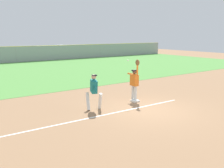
% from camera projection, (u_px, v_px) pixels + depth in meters
% --- Properties ---
extents(ground_plane, '(75.11, 75.11, 0.00)m').
position_uv_depth(ground_plane, '(150.00, 110.00, 11.68)').
color(ground_plane, '#936D4C').
extents(outfield_grass, '(51.51, 18.85, 0.01)m').
position_uv_depth(outfield_grass, '(41.00, 71.00, 24.13)').
color(outfield_grass, '#549342').
rests_on(outfield_grass, ground_plane).
extents(chalk_foul_line, '(12.00, 0.35, 0.01)m').
position_uv_depth(chalk_foul_line, '(76.00, 121.00, 10.19)').
color(chalk_foul_line, white).
rests_on(chalk_foul_line, ground_plane).
extents(first_base, '(0.38, 0.38, 0.08)m').
position_uv_depth(first_base, '(135.00, 101.00, 13.15)').
color(first_base, white).
rests_on(first_base, ground_plane).
extents(fielder, '(0.28, 0.89, 2.28)m').
position_uv_depth(fielder, '(135.00, 81.00, 13.09)').
color(fielder, silver).
rests_on(fielder, ground_plane).
extents(runner, '(0.76, 0.83, 1.72)m').
position_uv_depth(runner, '(94.00, 90.00, 11.54)').
color(runner, white).
rests_on(runner, ground_plane).
extents(baseball, '(0.07, 0.07, 0.07)m').
position_uv_depth(baseball, '(128.00, 60.00, 12.63)').
color(baseball, white).
extents(outfield_fence, '(51.59, 0.08, 2.09)m').
position_uv_depth(outfield_fence, '(16.00, 54.00, 31.49)').
color(outfield_fence, '#93999E').
rests_on(outfield_fence, ground_plane).
extents(parked_car_green, '(4.49, 2.29, 1.25)m').
position_uv_depth(parked_car_green, '(5.00, 56.00, 33.66)').
color(parked_car_green, '#1E6B33').
rests_on(parked_car_green, ground_plane).
extents(parked_car_black, '(4.46, 2.23, 1.25)m').
position_uv_depth(parked_car_black, '(50.00, 54.00, 36.88)').
color(parked_car_black, black).
rests_on(parked_car_black, ground_plane).
extents(parked_car_tan, '(4.43, 2.17, 1.25)m').
position_uv_depth(parked_car_tan, '(85.00, 53.00, 39.73)').
color(parked_car_tan, tan).
rests_on(parked_car_tan, ground_plane).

